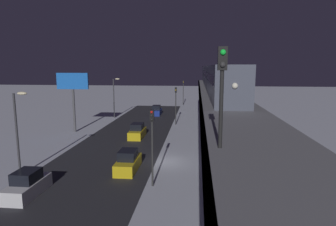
# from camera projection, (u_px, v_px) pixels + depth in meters

# --- Properties ---
(ground_plane) EXTENTS (240.00, 240.00, 0.00)m
(ground_plane) POSITION_uv_depth(u_px,v_px,m) (164.00, 162.00, 29.70)
(ground_plane) COLOR silver
(avenue_asphalt) EXTENTS (11.00, 85.45, 0.01)m
(avenue_asphalt) POSITION_uv_depth(u_px,v_px,m) (105.00, 160.00, 30.33)
(avenue_asphalt) COLOR #28282D
(avenue_asphalt) RESTS_ON ground_plane
(elevated_railway) EXTENTS (5.00, 85.45, 6.55)m
(elevated_railway) POSITION_uv_depth(u_px,v_px,m) (224.00, 109.00, 28.19)
(elevated_railway) COLOR slate
(elevated_railway) RESTS_ON ground_plane
(subway_train) EXTENTS (2.94, 55.47, 3.40)m
(subway_train) POSITION_uv_depth(u_px,v_px,m) (214.00, 76.00, 47.95)
(subway_train) COLOR #4C5160
(subway_train) RESTS_ON elevated_railway
(rail_signal) EXTENTS (0.36, 0.41, 4.00)m
(rail_signal) POSITION_uv_depth(u_px,v_px,m) (222.00, 80.00, 11.07)
(rail_signal) COLOR black
(rail_signal) RESTS_ON elevated_railway
(sedan_white) EXTENTS (1.80, 4.15, 1.97)m
(sedan_white) POSITION_uv_depth(u_px,v_px,m) (27.00, 185.00, 21.87)
(sedan_white) COLOR silver
(sedan_white) RESTS_ON ground_plane
(sedan_yellow) EXTENTS (1.80, 4.31, 1.97)m
(sedan_yellow) POSITION_uv_depth(u_px,v_px,m) (128.00, 162.00, 27.19)
(sedan_yellow) COLOR gold
(sedan_yellow) RESTS_ON ground_plane
(sedan_blue) EXTENTS (1.80, 4.27, 1.97)m
(sedan_blue) POSITION_uv_depth(u_px,v_px,m) (157.00, 111.00, 58.68)
(sedan_blue) COLOR navy
(sedan_blue) RESTS_ON ground_plane
(sedan_yellow_2) EXTENTS (1.80, 4.43, 1.97)m
(sedan_yellow_2) POSITION_uv_depth(u_px,v_px,m) (137.00, 132.00, 39.92)
(sedan_yellow_2) COLOR gold
(sedan_yellow_2) RESTS_ON ground_plane
(traffic_light_near) EXTENTS (0.32, 0.44, 6.40)m
(traffic_light_near) POSITION_uv_depth(u_px,v_px,m) (152.00, 137.00, 22.98)
(traffic_light_near) COLOR #2D2D2D
(traffic_light_near) RESTS_ON ground_plane
(traffic_light_mid) EXTENTS (0.32, 0.44, 6.40)m
(traffic_light_mid) POSITION_uv_depth(u_px,v_px,m) (176.00, 100.00, 48.01)
(traffic_light_mid) COLOR #2D2D2D
(traffic_light_mid) RESTS_ON ground_plane
(traffic_light_far) EXTENTS (0.32, 0.44, 6.40)m
(traffic_light_far) POSITION_uv_depth(u_px,v_px,m) (183.00, 89.00, 73.05)
(traffic_light_far) COLOR #2D2D2D
(traffic_light_far) RESTS_ON ground_plane
(commercial_billboard) EXTENTS (4.80, 0.36, 8.90)m
(commercial_billboard) POSITION_uv_depth(u_px,v_px,m) (73.00, 87.00, 42.37)
(commercial_billboard) COLOR #4C4C51
(commercial_billboard) RESTS_ON ground_plane
(street_lamp_near) EXTENTS (1.35, 0.44, 7.65)m
(street_lamp_near) POSITION_uv_depth(u_px,v_px,m) (18.00, 124.00, 25.26)
(street_lamp_near) COLOR #38383D
(street_lamp_near) RESTS_ON ground_plane
(street_lamp_far) EXTENTS (1.35, 0.44, 7.65)m
(street_lamp_far) POSITION_uv_depth(u_px,v_px,m) (115.00, 93.00, 54.72)
(street_lamp_far) COLOR #38383D
(street_lamp_far) RESTS_ON ground_plane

